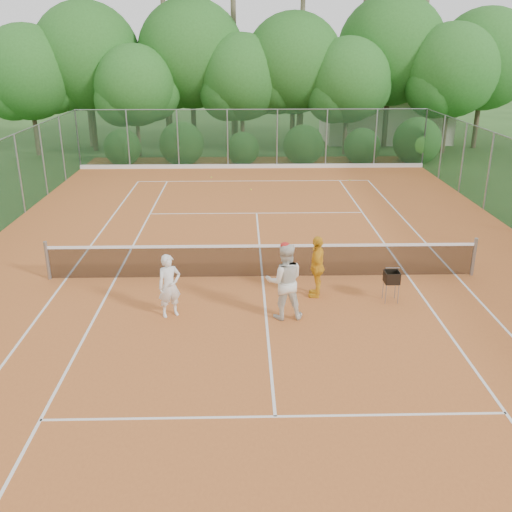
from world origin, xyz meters
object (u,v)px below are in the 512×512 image
Objects in this scene: player_white at (169,286)px; player_yellow at (317,266)px; ball_hopper at (392,278)px; player_center_grp at (284,281)px.

player_yellow is at bearing -9.94° from player_white.
player_yellow is (3.65, 1.06, 0.04)m from player_white.
player_center_grp is at bearing -156.70° from ball_hopper.
player_center_grp is 2.35× the size of ball_hopper.
ball_hopper is (1.84, -0.39, -0.17)m from player_yellow.
player_yellow is 2.01× the size of ball_hopper.
player_yellow is (0.93, 1.22, -0.13)m from player_center_grp.
player_white reaches higher than ball_hopper.
player_yellow reaches higher than player_white.
player_white is at bearing -166.49° from ball_hopper.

